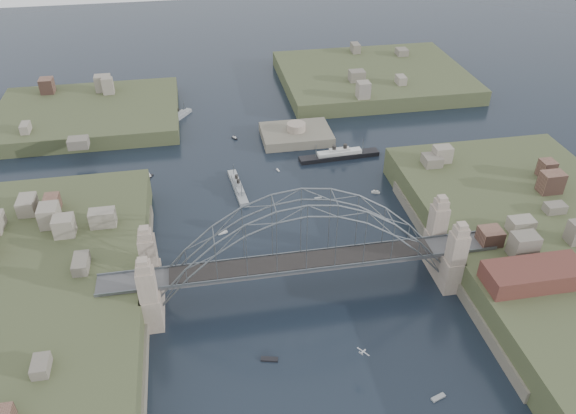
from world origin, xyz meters
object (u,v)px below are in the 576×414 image
(bridge, at_px, (303,247))
(ocean_liner, at_px, (339,155))
(wharf_shed, at_px, (534,275))
(naval_cruiser_far, at_px, (177,118))
(fort_island, at_px, (296,140))
(naval_cruiser_near, at_px, (238,187))

(bridge, distance_m, ocean_liner, 60.80)
(wharf_shed, bearing_deg, bridge, 162.35)
(wharf_shed, relative_size, ocean_liner, 0.81)
(bridge, distance_m, naval_cruiser_far, 95.12)
(fort_island, xyz_separation_m, naval_cruiser_near, (-21.61, -26.83, 1.17))
(bridge, distance_m, naval_cruiser_near, 45.69)
(naval_cruiser_near, bearing_deg, wharf_shed, -46.84)
(wharf_shed, relative_size, naval_cruiser_near, 1.11)
(bridge, bearing_deg, fort_island, 80.27)
(wharf_shed, height_order, naval_cruiser_far, wharf_shed)
(naval_cruiser_far, bearing_deg, bridge, -74.39)
(naval_cruiser_near, bearing_deg, ocean_liner, 20.76)
(wharf_shed, bearing_deg, fort_island, 110.85)
(bridge, distance_m, fort_island, 72.14)
(naval_cruiser_near, bearing_deg, bridge, -77.45)
(naval_cruiser_near, relative_size, naval_cruiser_far, 1.35)
(naval_cruiser_far, bearing_deg, wharf_shed, -56.52)
(naval_cruiser_far, xyz_separation_m, ocean_liner, (47.88, -35.60, 0.16))
(wharf_shed, height_order, naval_cruiser_near, wharf_shed)
(naval_cruiser_far, bearing_deg, naval_cruiser_near, -71.70)
(naval_cruiser_near, distance_m, ocean_liner, 34.31)
(wharf_shed, height_order, ocean_liner, wharf_shed)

